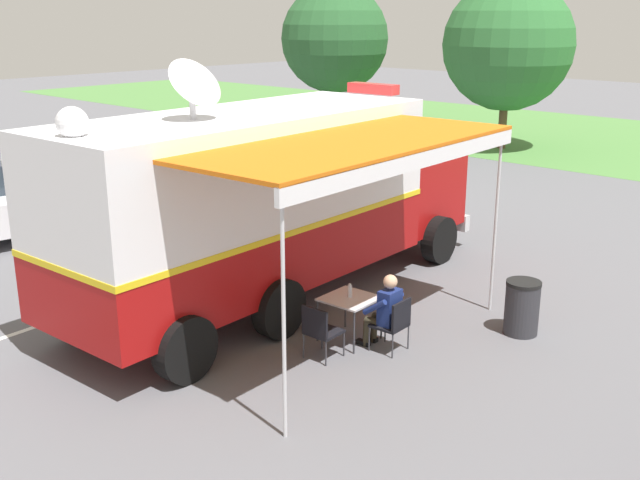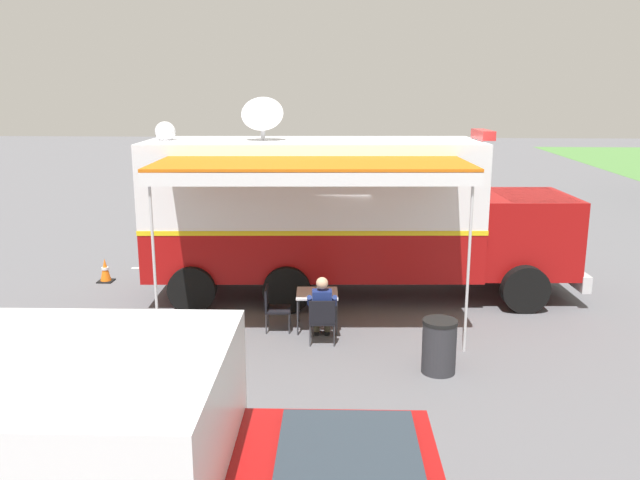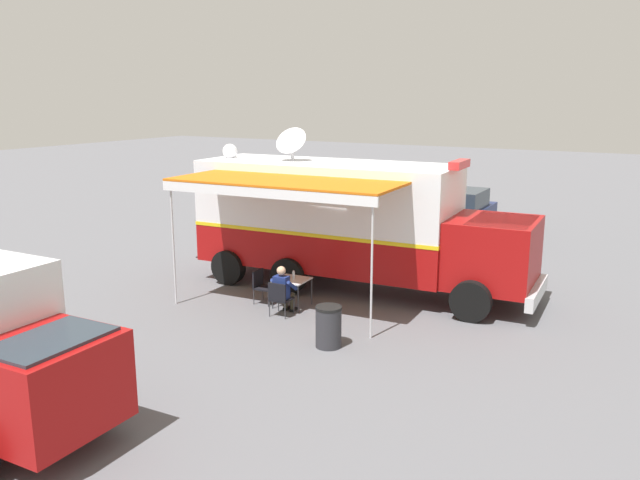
{
  "view_description": "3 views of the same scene",
  "coord_description": "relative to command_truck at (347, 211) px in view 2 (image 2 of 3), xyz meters",
  "views": [
    {
      "loc": [
        9.48,
        -8.35,
        5.1
      ],
      "look_at": [
        1.0,
        0.81,
        1.32
      ],
      "focal_mm": 42.34,
      "sensor_mm": 36.0,
      "label": 1
    },
    {
      "loc": [
        14.12,
        0.93,
        4.57
      ],
      "look_at": [
        0.18,
        0.17,
        1.31
      ],
      "focal_mm": 36.25,
      "sensor_mm": 36.0,
      "label": 2
    },
    {
      "loc": [
        15.58,
        8.73,
        5.33
      ],
      "look_at": [
        0.24,
        -0.08,
        1.34
      ],
      "focal_mm": 36.31,
      "sensor_mm": 36.0,
      "label": 3
    }
  ],
  "objects": [
    {
      "name": "ground_plane",
      "position": [
        0.01,
        -0.75,
        -1.94
      ],
      "size": [
        100.0,
        100.0,
        0.0
      ],
      "primitive_type": "plane",
      "color": "#5B5B60"
    },
    {
      "name": "lot_stripe",
      "position": [
        -2.06,
        -3.27,
        -1.94
      ],
      "size": [
        0.4,
        4.8,
        0.01
      ],
      "primitive_type": "cube",
      "rotation": [
        0.0,
        0.0,
        0.06
      ],
      "color": "silver",
      "rests_on": "ground"
    },
    {
      "name": "command_truck",
      "position": [
        0.0,
        0.0,
        0.0
      ],
      "size": [
        5.29,
        9.62,
        4.53
      ],
      "color": "#9E0F0F",
      "rests_on": "ground"
    },
    {
      "name": "folding_table",
      "position": [
        2.2,
        -0.53,
        -1.27
      ],
      "size": [
        0.84,
        0.84,
        0.73
      ],
      "color": "silver",
      "rests_on": "ground"
    },
    {
      "name": "water_bottle",
      "position": [
        2.17,
        -0.5,
        -1.11
      ],
      "size": [
        0.07,
        0.07,
        0.22
      ],
      "color": "silver",
      "rests_on": "folding_table"
    },
    {
      "name": "folding_chair_at_table",
      "position": [
        3.0,
        -0.39,
        -1.43
      ],
      "size": [
        0.51,
        0.51,
        0.87
      ],
      "color": "black",
      "rests_on": "ground"
    },
    {
      "name": "folding_chair_beside_table",
      "position": [
        2.33,
        -1.38,
        -1.43
      ],
      "size": [
        0.51,
        0.51,
        0.87
      ],
      "color": "black",
      "rests_on": "ground"
    },
    {
      "name": "seated_responder",
      "position": [
        2.81,
        -0.4,
        -1.29
      ],
      "size": [
        0.68,
        0.57,
        1.25
      ],
      "color": "navy",
      "rests_on": "ground"
    },
    {
      "name": "trash_bin",
      "position": [
        4.11,
        1.6,
        -1.49
      ],
      "size": [
        0.57,
        0.57,
        0.91
      ],
      "color": "#2D2D33",
      "rests_on": "ground"
    },
    {
      "name": "traffic_cone",
      "position": [
        -0.68,
        -5.87,
        -1.66
      ],
      "size": [
        0.36,
        0.36,
        0.58
      ],
      "color": "black",
      "rests_on": "ground"
    },
    {
      "name": "car_behind_truck",
      "position": [
        -8.36,
        -2.16,
        -1.06
      ],
      "size": [
        4.33,
        2.26,
        1.76
      ],
      "color": "silver",
      "rests_on": "ground"
    },
    {
      "name": "car_far_corner",
      "position": [
        -8.33,
        0.49,
        -1.06
      ],
      "size": [
        4.23,
        2.07,
        1.76
      ],
      "color": "navy",
      "rests_on": "ground"
    }
  ]
}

